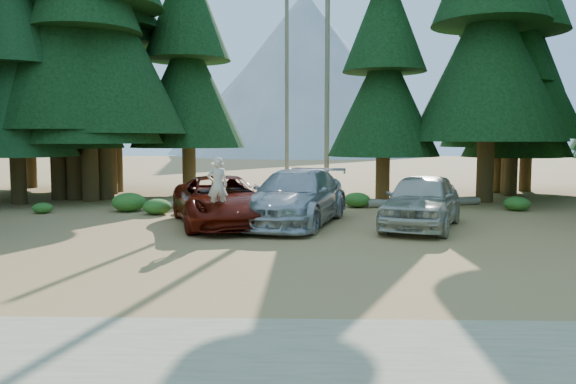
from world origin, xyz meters
name	(u,v)px	position (x,y,z in m)	size (l,w,h in m)	color
ground	(319,256)	(0.00, 0.00, 0.00)	(160.00, 160.00, 0.00)	#A58546
gravel_strip	(335,365)	(0.00, -6.50, 0.01)	(26.00, 3.50, 0.01)	gray
forest_belt_north	(310,194)	(0.00, 15.00, 0.00)	(36.00, 7.00, 22.00)	black
snag_front	(327,72)	(0.80, 14.50, 6.00)	(0.24, 0.24, 12.00)	gray
snag_back	(287,95)	(-1.20, 16.00, 5.00)	(0.20, 0.20, 10.00)	gray
mountain_peak	(290,83)	(-2.59, 88.23, 12.71)	(48.00, 50.00, 28.00)	#92949A
red_pickup	(221,201)	(-3.01, 4.68, 0.79)	(2.62, 5.68, 1.58)	#5B1107
silver_minivan_center	(296,197)	(-0.61, 4.99, 0.88)	(2.47, 6.07, 1.76)	#ACAFB4
silver_minivan_right	(422,201)	(3.32, 4.30, 0.85)	(2.01, 5.01, 1.71)	beige
frisbee_player	(217,185)	(-2.81, 2.73, 1.46)	(0.67, 0.54, 1.61)	beige
log_left	(205,205)	(-4.31, 9.14, 0.14)	(0.28, 0.28, 3.88)	gray
log_mid	(374,202)	(2.65, 10.50, 0.12)	(0.25, 0.25, 3.02)	gray
log_right	(424,202)	(4.65, 10.01, 0.16)	(0.32, 0.32, 5.02)	gray
shrub_far_left	(129,202)	(-7.04, 8.07, 0.36)	(1.30, 1.30, 0.71)	#1C601E
shrub_left	(157,207)	(-5.74, 7.24, 0.29)	(1.04, 1.04, 0.57)	#1C601E
shrub_center_left	(198,202)	(-4.38, 8.07, 0.37)	(1.34, 1.34, 0.74)	#1C601E
shrub_center_right	(307,206)	(-0.20, 7.93, 0.25)	(0.92, 0.92, 0.50)	#1C601E
shrub_right	(357,200)	(1.83, 9.60, 0.30)	(1.09, 1.09, 0.60)	#1C601E
shrub_far_right	(517,204)	(7.92, 8.68, 0.28)	(1.01, 1.01, 0.55)	#1C601E
shrub_edge_west	(43,208)	(-10.10, 7.43, 0.20)	(0.73, 0.73, 0.40)	#1C601E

